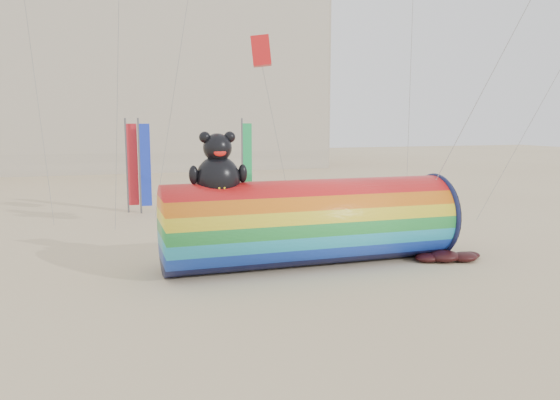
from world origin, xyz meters
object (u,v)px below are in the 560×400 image
object	(u,v)px
hotel_building	(29,69)
windsock_assembly	(310,220)
kite_handler	(399,230)
fabric_bundle	(448,256)

from	to	relation	value
hotel_building	windsock_assembly	world-z (taller)	hotel_building
windsock_assembly	kite_handler	xyz separation A→B (m)	(4.16, 1.00, -0.81)
windsock_assembly	kite_handler	world-z (taller)	windsock_assembly
kite_handler	fabric_bundle	size ratio (longest dim) A/B	0.59
hotel_building	fabric_bundle	size ratio (longest dim) A/B	23.06
fabric_bundle	hotel_building	bearing A→B (deg)	112.39
hotel_building	kite_handler	world-z (taller)	hotel_building
hotel_building	kite_handler	distance (m)	47.63
hotel_building	fabric_bundle	world-z (taller)	hotel_building
kite_handler	fabric_bundle	bearing A→B (deg)	96.62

